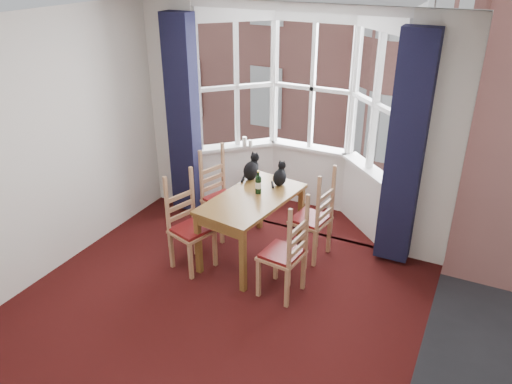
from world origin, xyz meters
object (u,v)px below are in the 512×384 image
Objects in this scene: cat_right at (280,176)px; dining_table at (252,205)px; chair_right_near at (289,257)px; cat_left at (252,169)px; chair_right_far at (317,222)px; candle_short at (250,143)px; wine_bottle at (258,184)px; chair_left_near at (187,228)px; chair_left_far at (218,198)px; candle_tall at (245,142)px.

dining_table is at bearing -108.09° from cat_right.
chair_right_near is 1.40m from cat_left.
dining_table is at bearing -155.42° from chair_right_far.
wine_bottle is at bearing -59.17° from candle_short.
cat_right is (-0.54, 0.13, 0.42)m from chair_right_far.
dining_table is 1.53× the size of chair_right_near.
chair_left_near is at bearing -141.71° from dining_table.
candle_short is at bearing 88.80° from chair_left_far.
candle_tall is (-0.72, 1.20, 0.26)m from dining_table.
chair_left_near is 1.25m from cat_right.
wine_bottle is 3.16× the size of candle_short.
dining_table is at bearing -62.41° from candle_short.
chair_left_near is 3.30× the size of wine_bottle.
chair_left_far is at bearing 161.98° from wine_bottle.
chair_left_far is at bearing 178.64° from chair_right_far.
cat_left reaches higher than wine_bottle.
candle_tall is at bearing 122.97° from cat_left.
cat_right reaches higher than chair_right_far.
chair_right_near is 3.30× the size of wine_bottle.
cat_left is 1.15× the size of cat_right.
candle_short is (0.02, 0.88, 0.44)m from chair_left_far.
chair_left_near is 0.96m from wine_bottle.
chair_left_far is at bearing 94.65° from chair_left_near.
chair_right_far is at bearing 15.81° from wine_bottle.
candle_tall is 1.52× the size of candle_short.
chair_left_near is 1.00× the size of chair_right_far.
candle_tall is (-0.86, 0.75, 0.04)m from cat_right.
cat_left is (0.36, 0.92, 0.44)m from chair_left_near.
chair_left_near is at bearing -85.35° from chair_left_far.
chair_left_far is (-0.07, 0.81, 0.00)m from chair_left_near.
cat_left is 2.53× the size of candle_tall.
cat_left reaches higher than chair_right_far.
chair_left_near is 1.00× the size of chair_left_far.
chair_left_far is at bearing 152.45° from dining_table.
cat_left is (-0.92, 0.14, 0.44)m from chair_right_far.
chair_right_near is 2.71× the size of cat_left.
cat_left is at bearing 13.97° from chair_left_far.
cat_left is at bearing 117.39° from dining_table.
cat_left is at bearing 179.17° from cat_right.
chair_left_near is at bearing -111.41° from cat_left.
cat_left is (-0.23, 0.45, 0.24)m from dining_table.
wine_bottle reaches higher than candle_short.
chair_right_far is at bearing 89.84° from chair_right_near.
cat_right is 3.36× the size of candle_short.
chair_right_far is (0.00, 0.82, 0.00)m from chair_right_near.
candle_tall is at bearing 129.38° from chair_right_near.
dining_table is 15.96× the size of candle_short.
chair_left_far is 0.97m from candle_tall.
chair_right_near is 10.42× the size of candle_short.
candle_short is (-0.41, 0.78, 0.00)m from cat_left.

